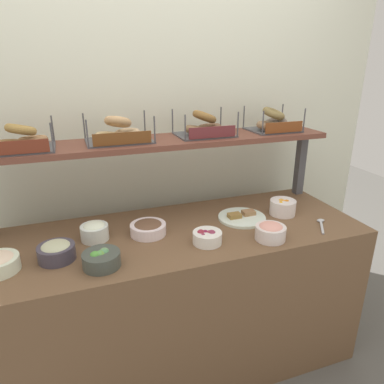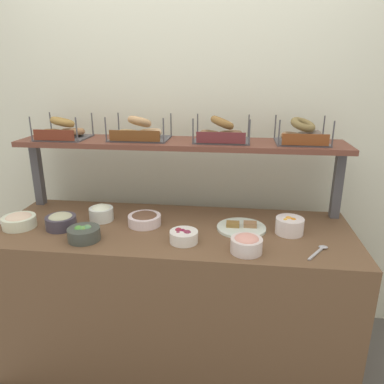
{
  "view_description": "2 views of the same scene",
  "coord_description": "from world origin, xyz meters",
  "px_view_note": "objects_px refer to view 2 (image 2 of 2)",
  "views": [
    {
      "loc": [
        -0.5,
        -1.57,
        1.68
      ],
      "look_at": [
        0.1,
        0.09,
        1.02
      ],
      "focal_mm": 33.06,
      "sensor_mm": 36.0,
      "label": 1
    },
    {
      "loc": [
        0.33,
        -1.8,
        1.66
      ],
      "look_at": [
        0.09,
        0.09,
        1.03
      ],
      "focal_mm": 34.21,
      "sensor_mm": 36.0,
      "label": 2
    }
  ],
  "objects_px": {
    "bowl_fruit_salad": "(289,225)",
    "serving_plate_white": "(241,227)",
    "bowl_beet_salad": "(184,236)",
    "serving_spoon_near_plate": "(320,250)",
    "bowl_potato_salad": "(19,221)",
    "bagel_basket_plain": "(139,132)",
    "bagel_basket_poppy": "(302,134)",
    "bowl_veggie_mix": "(84,233)",
    "bowl_chocolate_spread": "(145,219)",
    "bowl_cream_cheese": "(101,212)",
    "bagel_basket_everything": "(63,131)",
    "bagel_basket_cinnamon_raisin": "(222,133)",
    "bowl_tuna_salad": "(61,221)",
    "bowl_lox_spread": "(246,244)"
  },
  "relations": [
    {
      "from": "bowl_fruit_salad",
      "to": "serving_plate_white",
      "type": "distance_m",
      "value": 0.25
    },
    {
      "from": "bowl_beet_salad",
      "to": "serving_spoon_near_plate",
      "type": "relative_size",
      "value": 0.93
    },
    {
      "from": "bowl_potato_salad",
      "to": "serving_spoon_near_plate",
      "type": "xyz_separation_m",
      "value": [
        1.57,
        -0.09,
        -0.03
      ]
    },
    {
      "from": "serving_spoon_near_plate",
      "to": "bagel_basket_plain",
      "type": "height_order",
      "value": "bagel_basket_plain"
    },
    {
      "from": "bowl_beet_salad",
      "to": "bagel_basket_poppy",
      "type": "bearing_deg",
      "value": 36.59
    },
    {
      "from": "bowl_potato_salad",
      "to": "bagel_basket_plain",
      "type": "distance_m",
      "value": 0.83
    },
    {
      "from": "bagel_basket_plain",
      "to": "bowl_veggie_mix",
      "type": "bearing_deg",
      "value": -110.09
    },
    {
      "from": "bowl_chocolate_spread",
      "to": "bagel_basket_poppy",
      "type": "distance_m",
      "value": 0.99
    },
    {
      "from": "bowl_potato_salad",
      "to": "bowl_cream_cheese",
      "type": "distance_m",
      "value": 0.44
    },
    {
      "from": "bagel_basket_poppy",
      "to": "bowl_chocolate_spread",
      "type": "bearing_deg",
      "value": -163.07
    },
    {
      "from": "bowl_fruit_salad",
      "to": "bagel_basket_everything",
      "type": "distance_m",
      "value": 1.41
    },
    {
      "from": "bowl_chocolate_spread",
      "to": "serving_plate_white",
      "type": "relative_size",
      "value": 0.69
    },
    {
      "from": "bowl_cream_cheese",
      "to": "bagel_basket_plain",
      "type": "height_order",
      "value": "bagel_basket_plain"
    },
    {
      "from": "bowl_chocolate_spread",
      "to": "bagel_basket_cinnamon_raisin",
      "type": "relative_size",
      "value": 0.58
    },
    {
      "from": "bagel_basket_poppy",
      "to": "bowl_fruit_salad",
      "type": "bearing_deg",
      "value": -103.33
    },
    {
      "from": "bowl_veggie_mix",
      "to": "bowl_cream_cheese",
      "type": "xyz_separation_m",
      "value": [
        -0.0,
        0.26,
        0.01
      ]
    },
    {
      "from": "bowl_beet_salad",
      "to": "bagel_basket_poppy",
      "type": "distance_m",
      "value": 0.87
    },
    {
      "from": "bagel_basket_plain",
      "to": "bagel_basket_poppy",
      "type": "distance_m",
      "value": 0.93
    },
    {
      "from": "bowl_chocolate_spread",
      "to": "bowl_veggie_mix",
      "type": "bearing_deg",
      "value": -138.64
    },
    {
      "from": "bowl_cream_cheese",
      "to": "bagel_basket_poppy",
      "type": "bearing_deg",
      "value": 11.47
    },
    {
      "from": "serving_spoon_near_plate",
      "to": "bagel_basket_cinnamon_raisin",
      "type": "bearing_deg",
      "value": 136.92
    },
    {
      "from": "serving_plate_white",
      "to": "bagel_basket_cinnamon_raisin",
      "type": "height_order",
      "value": "bagel_basket_cinnamon_raisin"
    },
    {
      "from": "bowl_fruit_salad",
      "to": "serving_plate_white",
      "type": "xyz_separation_m",
      "value": [
        -0.25,
        0.02,
        -0.03
      ]
    },
    {
      "from": "bagel_basket_plain",
      "to": "bowl_beet_salad",
      "type": "bearing_deg",
      "value": -53.98
    },
    {
      "from": "bowl_cream_cheese",
      "to": "serving_spoon_near_plate",
      "type": "bearing_deg",
      "value": -11.68
    },
    {
      "from": "bowl_tuna_salad",
      "to": "bagel_basket_everything",
      "type": "height_order",
      "value": "bagel_basket_everything"
    },
    {
      "from": "serving_plate_white",
      "to": "bowl_veggie_mix",
      "type": "bearing_deg",
      "value": -163.76
    },
    {
      "from": "bowl_lox_spread",
      "to": "serving_plate_white",
      "type": "relative_size",
      "value": 0.57
    },
    {
      "from": "bowl_beet_salad",
      "to": "bowl_cream_cheese",
      "type": "distance_m",
      "value": 0.55
    },
    {
      "from": "bowl_chocolate_spread",
      "to": "bowl_potato_salad",
      "type": "distance_m",
      "value": 0.68
    },
    {
      "from": "bowl_veggie_mix",
      "to": "bowl_beet_salad",
      "type": "bearing_deg",
      "value": 4.3
    },
    {
      "from": "bowl_fruit_salad",
      "to": "bagel_basket_cinnamon_raisin",
      "type": "relative_size",
      "value": 0.46
    },
    {
      "from": "bowl_beet_salad",
      "to": "bowl_tuna_salad",
      "type": "height_order",
      "value": "bowl_tuna_salad"
    },
    {
      "from": "bowl_beet_salad",
      "to": "bowl_potato_salad",
      "type": "distance_m",
      "value": 0.92
    },
    {
      "from": "bowl_fruit_salad",
      "to": "bowl_potato_salad",
      "type": "xyz_separation_m",
      "value": [
        -1.45,
        -0.1,
        -0.01
      ]
    },
    {
      "from": "bowl_lox_spread",
      "to": "bagel_basket_everything",
      "type": "relative_size",
      "value": 0.54
    },
    {
      "from": "bowl_potato_salad",
      "to": "bagel_basket_poppy",
      "type": "distance_m",
      "value": 1.63
    },
    {
      "from": "bowl_chocolate_spread",
      "to": "bowl_fruit_salad",
      "type": "height_order",
      "value": "bowl_fruit_salad"
    },
    {
      "from": "bowl_veggie_mix",
      "to": "bagel_basket_cinnamon_raisin",
      "type": "distance_m",
      "value": 0.93
    },
    {
      "from": "bowl_cream_cheese",
      "to": "bowl_veggie_mix",
      "type": "bearing_deg",
      "value": -88.93
    },
    {
      "from": "bowl_cream_cheese",
      "to": "bagel_basket_cinnamon_raisin",
      "type": "height_order",
      "value": "bagel_basket_cinnamon_raisin"
    },
    {
      "from": "bowl_fruit_salad",
      "to": "bagel_basket_poppy",
      "type": "bearing_deg",
      "value": 76.67
    },
    {
      "from": "bagel_basket_everything",
      "to": "bowl_beet_salad",
      "type": "bearing_deg",
      "value": -27.99
    },
    {
      "from": "bowl_potato_salad",
      "to": "bowl_fruit_salad",
      "type": "bearing_deg",
      "value": 4.05
    },
    {
      "from": "bowl_beet_salad",
      "to": "bagel_basket_everything",
      "type": "bearing_deg",
      "value": 152.01
    },
    {
      "from": "serving_plate_white",
      "to": "serving_spoon_near_plate",
      "type": "xyz_separation_m",
      "value": [
        0.37,
        -0.21,
        -0.0
      ]
    },
    {
      "from": "bowl_chocolate_spread",
      "to": "bowl_veggie_mix",
      "type": "distance_m",
      "value": 0.34
    },
    {
      "from": "bowl_chocolate_spread",
      "to": "bagel_basket_everything",
      "type": "xyz_separation_m",
      "value": [
        -0.54,
        0.23,
        0.44
      ]
    },
    {
      "from": "serving_plate_white",
      "to": "bagel_basket_cinnamon_raisin",
      "type": "relative_size",
      "value": 0.84
    },
    {
      "from": "bowl_lox_spread",
      "to": "serving_spoon_near_plate",
      "type": "xyz_separation_m",
      "value": [
        0.35,
        0.05,
        -0.04
      ]
    }
  ]
}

